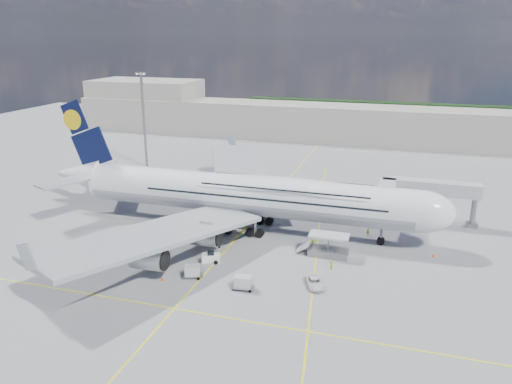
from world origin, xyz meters
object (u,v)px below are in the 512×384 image
(crew_nose, at_px, (368,231))
(cone_wing_right_outer, at_px, (162,279))
(dolly_row_c, at_px, (214,241))
(crew_tug, at_px, (146,263))
(catering_truck_outer, at_px, (234,162))
(dolly_row_a, at_px, (127,245))
(cone_wing_right_inner, at_px, (125,258))
(jet_bridge, at_px, (413,191))
(dolly_nose_far, at_px, (243,282))
(airliner, at_px, (246,194))
(cargo_loader, at_px, (327,248))
(cone_nose, at_px, (433,255))
(crew_loader, at_px, (331,266))
(light_mast, at_px, (144,119))
(catering_truck_inner, at_px, (226,185))
(cone_tail, at_px, (108,199))
(dolly_back, at_px, (133,243))
(dolly_nose_near, at_px, (192,271))
(cone_wing_left_inner, at_px, (213,191))
(crew_van, at_px, (313,244))
(cone_wing_left_outer, at_px, (223,187))
(service_van, at_px, (314,283))
(dolly_row_b, at_px, (152,243))
(baggage_tug, at_px, (211,257))
(crew_wing, at_px, (138,236))

(crew_nose, bearing_deg, cone_wing_right_outer, -151.35)
(dolly_row_c, bearing_deg, crew_tug, -125.59)
(cone_wing_right_outer, bearing_deg, catering_truck_outer, 100.06)
(dolly_row_a, height_order, cone_wing_right_inner, cone_wing_right_inner)
(jet_bridge, xyz_separation_m, dolly_nose_far, (-22.69, -33.16, -5.76))
(airliner, relative_size, jet_bridge, 4.21)
(cargo_loader, height_order, crew_tug, cargo_loader)
(dolly_row_a, height_order, cone_nose, cone_nose)
(crew_loader, bearing_deg, catering_truck_outer, -176.58)
(dolly_row_a, distance_m, crew_nose, 42.97)
(dolly_row_a, bearing_deg, light_mast, 140.11)
(light_mast, xyz_separation_m, catering_truck_outer, (23.32, 5.91, -11.61))
(catering_truck_inner, relative_size, cone_tail, 12.13)
(dolly_back, distance_m, dolly_nose_near, 17.21)
(catering_truck_outer, height_order, cone_wing_right_inner, catering_truck_outer)
(jet_bridge, xyz_separation_m, cone_wing_left_inner, (-43.99, 8.07, -6.56))
(catering_truck_inner, bearing_deg, dolly_row_a, -98.64)
(dolly_nose_near, relative_size, catering_truck_outer, 0.57)
(crew_tug, bearing_deg, cone_wing_left_inner, 87.55)
(dolly_nose_near, relative_size, cone_wing_right_outer, 6.29)
(dolly_back, relative_size, cone_wing_right_outer, 5.62)
(crew_van, height_order, crew_tug, crew_van)
(dolly_row_a, bearing_deg, dolly_back, 96.51)
(dolly_back, xyz_separation_m, cone_nose, (50.10, 10.16, -0.07))
(cone_wing_left_outer, bearing_deg, service_van, -54.14)
(catering_truck_outer, bearing_deg, cone_tail, -107.06)
(airliner, bearing_deg, dolly_row_b, -131.93)
(dolly_nose_far, xyz_separation_m, crew_van, (6.88, 17.07, -0.26))
(dolly_nose_near, xyz_separation_m, cone_wing_right_outer, (-3.95, -2.22, -0.78))
(cone_tail, bearing_deg, service_van, -26.60)
(cargo_loader, distance_m, crew_van, 3.46)
(dolly_row_b, bearing_deg, service_van, -17.43)
(catering_truck_inner, height_order, cone_wing_left_outer, catering_truck_inner)
(jet_bridge, relative_size, light_mast, 0.74)
(catering_truck_outer, relative_size, cone_tail, 9.88)
(dolly_nose_far, relative_size, cone_wing_right_inner, 6.62)
(catering_truck_inner, distance_m, cone_nose, 49.53)
(crew_tug, xyz_separation_m, cone_wing_right_inner, (-4.82, 1.74, -0.54))
(service_van, relative_size, crew_van, 2.77)
(airliner, xyz_separation_m, cone_nose, (33.40, -2.60, -6.63))
(crew_nose, distance_m, cone_nose, 12.68)
(crew_tug, bearing_deg, dolly_nose_near, -14.25)
(crew_loader, bearing_deg, baggage_tug, -111.22)
(baggage_tug, relative_size, cone_wing_right_inner, 6.31)
(crew_nose, relative_size, cone_nose, 3.20)
(dolly_row_a, bearing_deg, cone_wing_right_outer, -14.13)
(crew_wing, bearing_deg, cargo_loader, -89.71)
(dolly_row_a, relative_size, crew_wing, 1.98)
(dolly_back, distance_m, cone_wing_right_inner, 6.10)
(dolly_row_a, bearing_deg, dolly_nose_far, 5.64)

